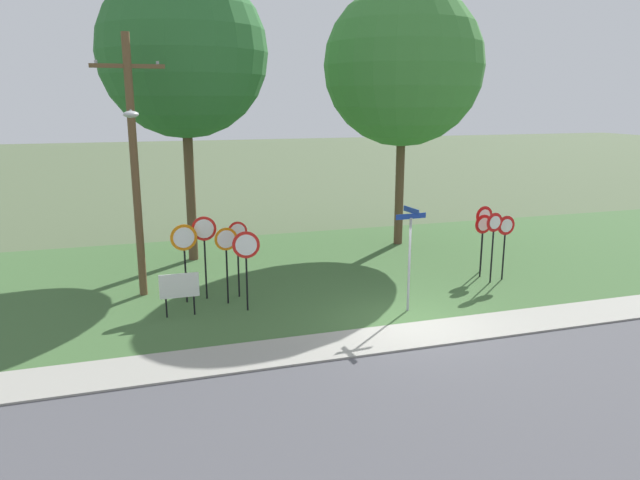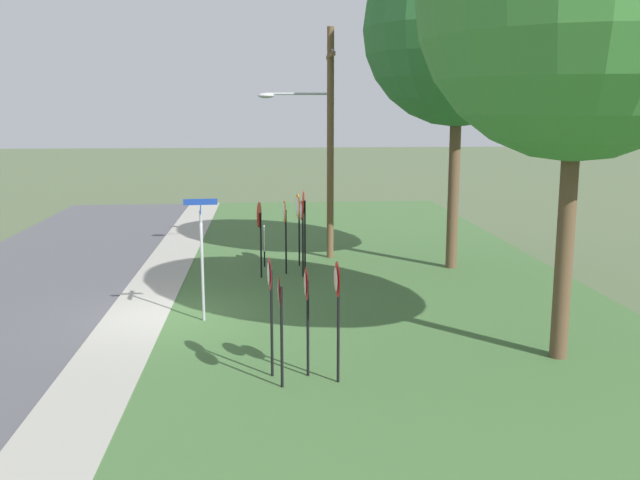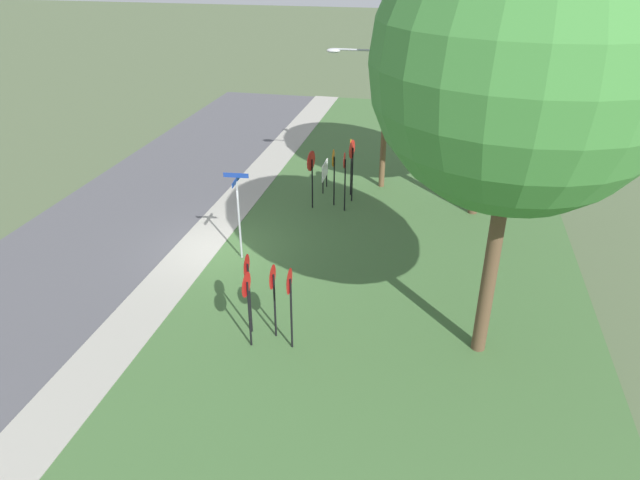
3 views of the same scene
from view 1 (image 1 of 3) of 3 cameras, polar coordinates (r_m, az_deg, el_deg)
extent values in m
plane|color=#4C5B3D|center=(16.58, 8.62, -8.08)|extent=(160.00, 160.00, 0.00)
cube|color=#4C4C51|center=(12.85, 18.33, -15.25)|extent=(44.00, 6.40, 0.01)
cube|color=#99968C|center=(15.91, 9.89, -8.96)|extent=(44.00, 1.60, 0.06)
cube|color=#3D6033|center=(21.82, 1.73, -2.61)|extent=(44.00, 12.00, 0.04)
cylinder|color=black|center=(18.37, -7.90, -2.27)|extent=(0.06, 0.06, 2.14)
cylinder|color=red|center=(18.09, -7.98, 0.83)|extent=(0.60, 0.08, 0.60)
cylinder|color=white|center=(18.07, -7.97, 0.82)|extent=(0.47, 0.05, 0.47)
cylinder|color=black|center=(18.34, -11.02, -2.19)|extent=(0.06, 0.06, 2.28)
cylinder|color=red|center=(18.05, -11.15, 1.09)|extent=(0.74, 0.12, 0.74)
cylinder|color=white|center=(18.03, -11.15, 1.07)|extent=(0.58, 0.08, 0.58)
cylinder|color=black|center=(18.17, -12.88, -2.75)|extent=(0.06, 0.06, 2.08)
cylinder|color=orange|center=(17.89, -13.03, 0.24)|extent=(0.79, 0.10, 0.79)
cylinder|color=white|center=(17.87, -13.02, 0.22)|extent=(0.62, 0.07, 0.62)
cylinder|color=black|center=(17.16, -7.09, -3.55)|extent=(0.06, 0.06, 2.03)
cylinder|color=red|center=(16.87, -7.16, -0.47)|extent=(0.78, 0.15, 0.78)
cylinder|color=white|center=(16.85, -7.15, -0.49)|extent=(0.61, 0.10, 0.61)
cylinder|color=black|center=(17.83, -8.97, -2.93)|extent=(0.06, 0.06, 2.05)
cylinder|color=orange|center=(17.55, -9.07, 0.09)|extent=(0.69, 0.08, 0.69)
cylinder|color=white|center=(17.53, -9.06, 0.08)|extent=(0.53, 0.05, 0.53)
cylinder|color=black|center=(21.69, 15.39, -0.26)|extent=(0.06, 0.06, 2.10)
cone|color=red|center=(21.46, 15.61, 2.27)|extent=(0.68, 0.06, 0.68)
cone|color=white|center=(21.44, 15.64, 2.26)|extent=(0.46, 0.04, 0.46)
cylinder|color=black|center=(21.06, 15.33, -0.90)|extent=(0.06, 0.06, 1.93)
cone|color=red|center=(20.83, 15.54, 1.48)|extent=(0.66, 0.05, 0.66)
cone|color=white|center=(20.81, 15.57, 1.47)|extent=(0.45, 0.03, 0.45)
cylinder|color=black|center=(20.93, 17.33, -1.09)|extent=(0.06, 0.06, 1.96)
cone|color=red|center=(20.70, 17.57, 1.34)|extent=(0.66, 0.04, 0.66)
cone|color=silver|center=(20.68, 17.60, 1.32)|extent=(0.45, 0.02, 0.45)
cylinder|color=black|center=(20.45, 16.29, -1.09)|extent=(0.06, 0.06, 2.13)
cone|color=red|center=(20.20, 16.54, 1.64)|extent=(0.64, 0.09, 0.64)
cone|color=silver|center=(20.18, 16.57, 1.62)|extent=(0.44, 0.06, 0.44)
cylinder|color=#9EA0A8|center=(17.11, 8.61, -2.45)|extent=(0.07, 0.07, 2.72)
cylinder|color=#9EA0A8|center=(16.79, 8.78, 2.08)|extent=(0.09, 0.09, 0.03)
cube|color=navy|center=(16.78, 8.78, 2.28)|extent=(0.96, 0.10, 0.15)
cube|color=navy|center=(16.75, 8.80, 2.85)|extent=(0.08, 0.82, 0.15)
cylinder|color=brown|center=(18.71, -17.45, 6.51)|extent=(0.24, 0.24, 7.89)
cube|color=brown|center=(18.62, -18.11, 15.69)|extent=(2.10, 0.12, 0.12)
cylinder|color=gray|center=(18.65, -20.84, 15.79)|extent=(0.09, 0.09, 0.10)
cylinder|color=gray|center=(18.65, -15.42, 16.17)|extent=(0.09, 0.09, 0.10)
cylinder|color=#9EA0A8|center=(17.51, -17.82, 11.76)|extent=(0.08, 2.19, 0.08)
ellipsoid|color=#B7B7BC|center=(16.41, -17.80, 11.49)|extent=(0.40, 0.56, 0.18)
cylinder|color=black|center=(17.25, -14.61, -6.39)|extent=(0.05, 0.05, 0.55)
cylinder|color=black|center=(17.30, -12.06, -6.19)|extent=(0.05, 0.05, 0.55)
cube|color=white|center=(17.08, -13.44, -4.32)|extent=(1.10, 0.03, 0.70)
cylinder|color=brown|center=(22.71, -12.47, 5.65)|extent=(0.36, 0.36, 6.12)
sphere|color=#2D6B33|center=(22.59, -13.08, 17.22)|extent=(6.04, 6.04, 6.04)
cylinder|color=brown|center=(25.01, 7.72, 6.07)|extent=(0.36, 0.36, 5.72)
sphere|color=#3D7F38|center=(24.86, 8.05, 16.32)|extent=(6.40, 6.40, 6.40)
camera|label=2|loc=(29.33, 39.31, 8.81)|focal=39.63mm
camera|label=3|loc=(31.45, 31.87, 17.95)|focal=32.01mm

